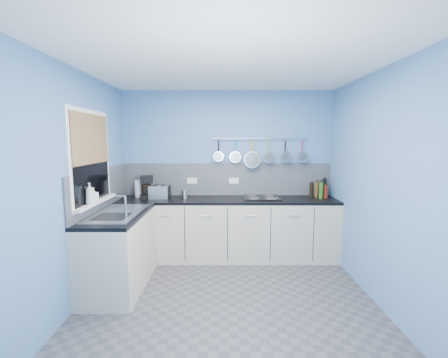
{
  "coord_description": "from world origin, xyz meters",
  "views": [
    {
      "loc": [
        -0.04,
        -3.1,
        1.75
      ],
      "look_at": [
        -0.05,
        0.75,
        1.25
      ],
      "focal_mm": 23.75,
      "sensor_mm": 36.0,
      "label": 1
    }
  ],
  "objects_px": {
    "paper_towel": "(139,189)",
    "hob": "(262,197)",
    "soap_bottle_a": "(90,194)",
    "toaster": "(159,192)",
    "coffee_maker": "(147,187)",
    "canister": "(185,194)",
    "soap_bottle_b": "(94,195)"
  },
  "relations": [
    {
      "from": "soap_bottle_b",
      "to": "toaster",
      "type": "xyz_separation_m",
      "value": [
        0.52,
        1.02,
        -0.14
      ]
    },
    {
      "from": "soap_bottle_b",
      "to": "canister",
      "type": "bearing_deg",
      "value": 48.65
    },
    {
      "from": "soap_bottle_b",
      "to": "coffee_maker",
      "type": "xyz_separation_m",
      "value": [
        0.33,
        1.04,
        -0.07
      ]
    },
    {
      "from": "hob",
      "to": "coffee_maker",
      "type": "bearing_deg",
      "value": -179.4
    },
    {
      "from": "paper_towel",
      "to": "soap_bottle_b",
      "type": "bearing_deg",
      "value": -99.84
    },
    {
      "from": "soap_bottle_a",
      "to": "toaster",
      "type": "height_order",
      "value": "soap_bottle_a"
    },
    {
      "from": "soap_bottle_a",
      "to": "toaster",
      "type": "relative_size",
      "value": 0.81
    },
    {
      "from": "coffee_maker",
      "to": "canister",
      "type": "height_order",
      "value": "coffee_maker"
    },
    {
      "from": "toaster",
      "to": "hob",
      "type": "distance_m",
      "value": 1.52
    },
    {
      "from": "paper_towel",
      "to": "toaster",
      "type": "height_order",
      "value": "paper_towel"
    },
    {
      "from": "paper_towel",
      "to": "hob",
      "type": "xyz_separation_m",
      "value": [
        1.85,
        -0.04,
        -0.12
      ]
    },
    {
      "from": "soap_bottle_a",
      "to": "coffee_maker",
      "type": "height_order",
      "value": "soap_bottle_a"
    },
    {
      "from": "paper_towel",
      "to": "coffee_maker",
      "type": "relative_size",
      "value": 0.76
    },
    {
      "from": "soap_bottle_a",
      "to": "canister",
      "type": "distance_m",
      "value": 1.44
    },
    {
      "from": "soap_bottle_a",
      "to": "hob",
      "type": "bearing_deg",
      "value": 29.31
    },
    {
      "from": "soap_bottle_b",
      "to": "paper_towel",
      "type": "xyz_separation_m",
      "value": [
        0.19,
        1.1,
        -0.11
      ]
    },
    {
      "from": "toaster",
      "to": "canister",
      "type": "relative_size",
      "value": 2.36
    },
    {
      "from": "canister",
      "to": "hob",
      "type": "relative_size",
      "value": 0.23
    },
    {
      "from": "coffee_maker",
      "to": "hob",
      "type": "xyz_separation_m",
      "value": [
        1.71,
        0.02,
        -0.16
      ]
    },
    {
      "from": "soap_bottle_a",
      "to": "paper_towel",
      "type": "bearing_deg",
      "value": 80.91
    },
    {
      "from": "paper_towel",
      "to": "hob",
      "type": "distance_m",
      "value": 1.85
    },
    {
      "from": "paper_towel",
      "to": "hob",
      "type": "bearing_deg",
      "value": -1.33
    },
    {
      "from": "paper_towel",
      "to": "canister",
      "type": "bearing_deg",
      "value": -6.38
    },
    {
      "from": "soap_bottle_a",
      "to": "hob",
      "type": "relative_size",
      "value": 0.45
    },
    {
      "from": "soap_bottle_a",
      "to": "coffee_maker",
      "type": "bearing_deg",
      "value": 73.8
    },
    {
      "from": "soap_bottle_b",
      "to": "coffee_maker",
      "type": "height_order",
      "value": "coffee_maker"
    },
    {
      "from": "toaster",
      "to": "hob",
      "type": "height_order",
      "value": "toaster"
    },
    {
      "from": "soap_bottle_a",
      "to": "coffee_maker",
      "type": "relative_size",
      "value": 0.72
    },
    {
      "from": "toaster",
      "to": "soap_bottle_b",
      "type": "bearing_deg",
      "value": -119.31
    },
    {
      "from": "paper_towel",
      "to": "toaster",
      "type": "bearing_deg",
      "value": -13.65
    },
    {
      "from": "soap_bottle_b",
      "to": "hob",
      "type": "relative_size",
      "value": 0.32
    },
    {
      "from": "soap_bottle_a",
      "to": "soap_bottle_b",
      "type": "distance_m",
      "value": 0.1
    }
  ]
}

